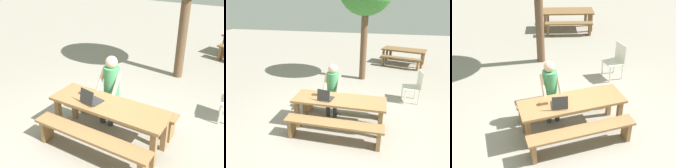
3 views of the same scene
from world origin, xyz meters
TOP-DOWN VIEW (x-y plane):
  - ground_plane at (0.00, 0.00)m, footprint 30.00×30.00m
  - picnic_table_front at (0.00, 0.00)m, footprint 2.05×0.66m
  - bench_near at (0.00, -0.56)m, footprint 2.04×0.30m
  - bench_far at (0.00, 0.56)m, footprint 2.04×0.30m
  - laptop at (-0.29, -0.10)m, footprint 0.34×0.35m
  - small_pouch at (-0.55, 0.07)m, footprint 0.16×0.08m
  - person_seated at (-0.28, 0.53)m, footprint 0.40×0.40m

SIDE VIEW (x-z plane):
  - ground_plane at x=0.00m, z-range 0.00..0.00m
  - bench_near at x=0.00m, z-range 0.12..0.59m
  - bench_far at x=0.00m, z-range 0.12..0.59m
  - picnic_table_front at x=0.00m, z-range 0.25..0.96m
  - small_pouch at x=-0.55m, z-range 0.71..0.77m
  - laptop at x=-0.29m, z-range 0.64..0.91m
  - person_seated at x=-0.28m, z-range 0.12..1.45m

